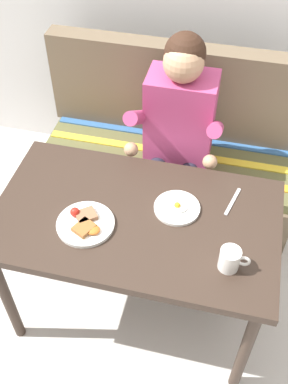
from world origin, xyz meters
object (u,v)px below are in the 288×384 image
Objects in this scene: person at (177,129)px; fork at (233,201)px; plate_breakfast at (85,223)px; couch at (168,164)px; plate_eggs at (177,208)px; coffee_mug at (230,259)px; table at (136,228)px.

person is 7.13× the size of fork.
person reaches higher than plate_breakfast.
plate_breakfast is at bearing -102.24° from couch.
person is 0.52m from plate_eggs.
coffee_mug reaches higher than plate_eggs.
table is 0.43m from fork.
coffee_mug reaches higher than plate_breakfast.
couch is at bearing 77.76° from plate_breakfast.
plate_eggs is at bearing -142.37° from fork.
coffee_mug is (0.41, -0.16, 0.13)m from table.
person reaches higher than table.
coffee_mug is at bearing -44.54° from plate_eggs.
table is at bearing -96.42° from person.
couch reaches higher than plate_eggs.
plate_breakfast is 0.63m from fork.
plate_breakfast reaches higher than fork.
fork is (-0.02, 0.34, -0.05)m from coffee_mug.
table is at bearing 157.99° from coffee_mug.
couch is at bearing 113.59° from coffee_mug.
coffee_mug is at bearing -65.77° from person.
fork is at bearing 24.16° from table.
person is (0.07, 0.59, 0.09)m from table.
fork is at bearing 25.32° from plate_breakfast.
plate_eggs is 0.35m from coffee_mug.
person reaches higher than couch.
fork is (0.57, 0.27, -0.01)m from plate_breakfast.
fork reaches higher than table.
plate_breakfast is 2.02× the size of coffee_mug.
person is at bearing 69.76° from plate_breakfast.
couch reaches higher than fork.
plate_eggs is 0.24m from fork.
plate_eggs is at bearing -79.58° from person.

